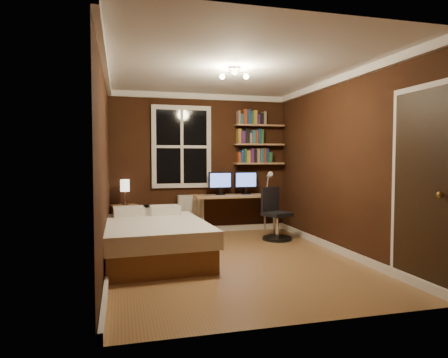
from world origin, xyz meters
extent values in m
plane|color=brown|center=(0.00, 0.00, 0.00)|extent=(4.20, 4.20, 0.00)
cube|color=black|center=(0.00, 2.10, 1.25)|extent=(3.20, 0.04, 2.50)
cube|color=black|center=(-1.60, 0.00, 1.25)|extent=(0.04, 4.20, 2.50)
cube|color=black|center=(1.60, 0.00, 1.25)|extent=(0.04, 4.20, 2.50)
cube|color=white|center=(0.00, 0.00, 2.50)|extent=(3.20, 4.20, 0.02)
cube|color=silver|center=(-0.35, 2.06, 1.55)|extent=(1.06, 0.06, 1.46)
sphere|color=#B38D40|center=(1.55, -1.85, 1.00)|extent=(0.06, 0.06, 0.06)
cube|color=tan|center=(1.08, 1.98, 1.25)|extent=(0.92, 0.22, 0.03)
cube|color=tan|center=(1.08, 1.98, 1.60)|extent=(0.92, 0.22, 0.03)
cube|color=tan|center=(1.08, 1.98, 1.95)|extent=(0.92, 0.22, 0.03)
cube|color=brown|center=(-1.00, 0.27, 0.14)|extent=(1.37, 1.88, 0.29)
cube|color=white|center=(-1.00, 0.27, 0.40)|extent=(1.45, 1.94, 0.22)
cube|color=white|center=(-1.26, 0.96, 0.57)|extent=(0.54, 0.39, 0.13)
cube|color=white|center=(-0.82, 0.99, 0.57)|extent=(0.54, 0.39, 0.13)
cube|color=brown|center=(-1.34, 1.85, 0.28)|extent=(0.56, 0.56, 0.56)
cube|color=silver|center=(-0.21, 1.98, 0.34)|extent=(0.46, 0.16, 0.69)
cube|color=tan|center=(0.55, 1.81, 0.68)|extent=(1.46, 0.55, 0.04)
cylinder|color=beige|center=(-0.12, 1.57, 0.33)|extent=(0.04, 0.04, 0.66)
cylinder|color=beige|center=(1.22, 1.57, 0.33)|extent=(0.04, 0.04, 0.66)
cylinder|color=beige|center=(-0.12, 2.04, 0.33)|extent=(0.04, 0.04, 0.66)
cylinder|color=beige|center=(1.22, 2.04, 0.33)|extent=(0.04, 0.04, 0.66)
cylinder|color=black|center=(1.08, 1.07, 0.03)|extent=(0.48, 0.48, 0.05)
cylinder|color=silver|center=(1.08, 1.07, 0.22)|extent=(0.05, 0.05, 0.35)
cube|color=black|center=(1.08, 1.07, 0.43)|extent=(0.50, 0.50, 0.06)
cube|color=black|center=(1.01, 1.23, 0.66)|extent=(0.36, 0.17, 0.41)
camera|label=1|loc=(-1.42, -5.01, 1.35)|focal=32.00mm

